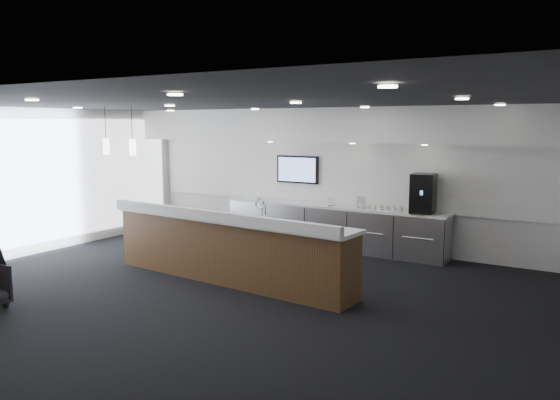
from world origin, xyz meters
The scene contains 23 objects.
ground centered at (0.00, 0.00, 0.00)m, with size 10.00×10.00×0.00m, color black.
ceiling centered at (0.00, 0.00, 3.00)m, with size 10.00×8.00×0.02m, color black.
back_wall centered at (0.00, 4.00, 1.50)m, with size 10.00×0.02×3.00m, color silver.
left_wall centered at (-5.00, 0.00, 1.50)m, with size 0.02×8.00×3.00m, color silver.
soffit_bulkhead centered at (0.00, 3.55, 2.65)m, with size 10.00×0.90×0.70m, color white.
alcove_panel centered at (0.00, 3.97, 1.60)m, with size 9.80×0.06×1.40m, color white.
window_blinds_wall centered at (-4.96, 0.00, 1.50)m, with size 0.04×7.36×2.55m, color silver.
back_credenza centered at (0.00, 3.64, 0.48)m, with size 5.06×0.66×0.95m.
wall_tv centered at (-1.00, 3.91, 1.65)m, with size 1.05×0.08×0.62m.
pendant_left centered at (-2.40, 0.80, 2.25)m, with size 0.12×0.12×0.30m, color #FFE6C6.
pendant_right centered at (-3.10, 0.80, 2.25)m, with size 0.12×0.12×0.30m, color #FFE6C6.
ceiling_can_lights centered at (0.00, 0.00, 2.97)m, with size 7.00×5.00×0.02m, color white, non-canonical shape.
service_counter centered at (-0.40, 0.48, 0.58)m, with size 4.85×1.15×1.49m.
coffee_machine centered at (1.99, 3.61, 1.33)m, with size 0.49×0.60×0.77m.
info_sign_left centered at (0.04, 3.51, 1.05)m, with size 0.14×0.02×0.20m, color silver.
info_sign_right centered at (0.72, 3.55, 1.07)m, with size 0.18×0.02×0.25m, color silver.
cup_0 centered at (1.58, 3.53, 1.00)m, with size 0.11×0.11×0.10m, color white.
cup_1 centered at (1.44, 3.53, 1.00)m, with size 0.11×0.11×0.10m, color white.
cup_2 centered at (1.30, 3.53, 1.00)m, with size 0.11×0.11×0.10m, color white.
cup_3 centered at (1.16, 3.53, 1.00)m, with size 0.11×0.11×0.10m, color white.
cup_4 centered at (1.02, 3.53, 1.00)m, with size 0.11×0.11×0.10m, color white.
cup_5 centered at (0.88, 3.53, 1.00)m, with size 0.11×0.11×0.10m, color white.
cup_6 centered at (0.74, 3.53, 1.00)m, with size 0.11×0.11×0.10m, color white.
Camera 1 is at (5.12, -6.80, 2.67)m, focal length 35.00 mm.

